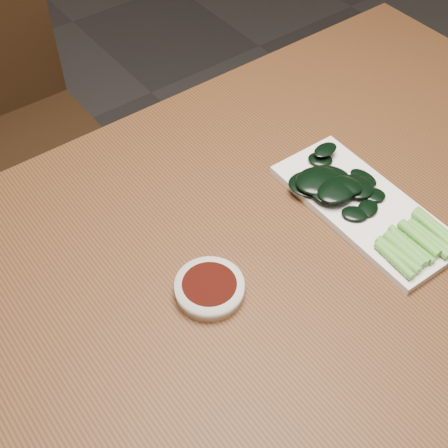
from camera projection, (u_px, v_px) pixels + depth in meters
ground at (250, 432)px, 1.56m from camera, size 6.00×6.00×0.00m
table at (262, 266)px, 1.05m from camera, size 1.40×0.80×0.75m
chair_far at (6, 129)px, 1.58m from camera, size 0.44×0.44×0.89m
sauce_bowl at (210, 288)px, 0.92m from camera, size 0.10×0.10×0.02m
serving_plate at (365, 207)px, 1.04m from camera, size 0.15×0.33×0.01m
gai_lan at (358, 201)px, 1.02m from camera, size 0.15×0.31×0.03m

